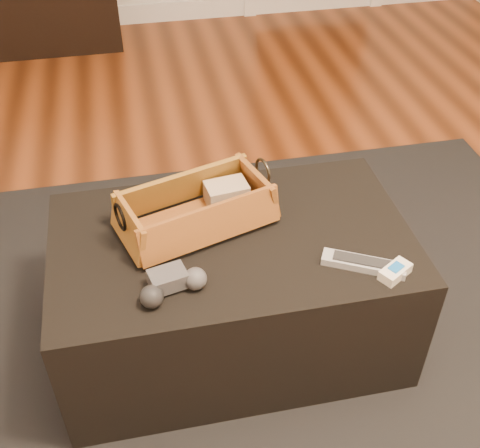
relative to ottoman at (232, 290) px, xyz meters
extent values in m
cube|color=brown|center=(-0.20, 0.00, -0.23)|extent=(5.00, 5.50, 0.01)
cube|color=white|center=(-0.20, 2.73, -0.16)|extent=(5.00, 0.04, 0.12)
cube|color=black|center=(0.00, -0.05, -0.22)|extent=(2.60, 2.00, 0.01)
cube|color=black|center=(0.00, 0.00, 0.00)|extent=(1.00, 0.60, 0.42)
cube|color=black|center=(-0.10, 0.05, 0.24)|extent=(0.23, 0.14, 0.02)
cube|color=#C9AB8B|center=(0.01, 0.14, 0.26)|extent=(0.13, 0.10, 0.07)
cube|color=#AA5D26|center=(-0.09, 0.07, 0.22)|extent=(0.42, 0.28, 0.02)
cube|color=#916120|center=(-0.11, 0.16, 0.28)|extent=(0.40, 0.16, 0.11)
cube|color=#9F5723|center=(-0.06, -0.02, 0.28)|extent=(0.40, 0.16, 0.11)
cube|color=brown|center=(0.10, 0.13, 0.28)|extent=(0.10, 0.21, 0.11)
cube|color=#A36A25|center=(-0.28, 0.01, 0.28)|extent=(0.10, 0.21, 0.11)
torus|color=black|center=(0.12, 0.14, 0.32)|extent=(0.03, 0.08, 0.08)
torus|color=black|center=(-0.29, 0.01, 0.32)|extent=(0.03, 0.08, 0.08)
cube|color=#3B3B3E|center=(-0.19, -0.16, 0.24)|extent=(0.10, 0.08, 0.04)
sphere|color=black|center=(-0.24, -0.21, 0.24)|extent=(0.07, 0.07, 0.06)
sphere|color=#3E3D41|center=(-0.12, -0.17, 0.24)|extent=(0.07, 0.07, 0.06)
cube|color=#B0B2B8|center=(0.32, -0.19, 0.22)|extent=(0.22, 0.14, 0.02)
cube|color=black|center=(0.32, -0.19, 0.23)|extent=(0.16, 0.10, 0.00)
cube|color=silver|center=(0.38, -0.23, 0.22)|extent=(0.10, 0.08, 0.03)
cube|color=blue|center=(0.38, -0.23, 0.24)|extent=(0.05, 0.04, 0.01)
camera|label=1|loc=(-0.23, -1.23, 1.30)|focal=45.00mm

